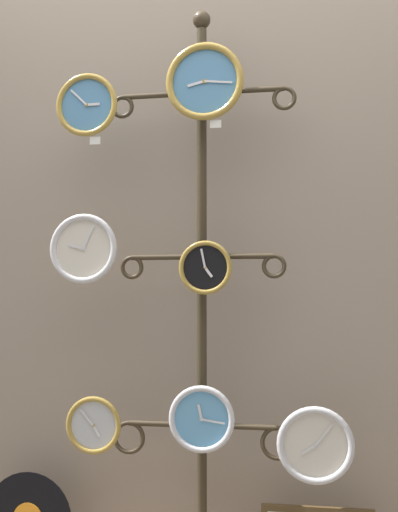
% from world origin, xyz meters
% --- Properties ---
extents(shop_wall, '(4.40, 0.04, 2.80)m').
position_xyz_m(shop_wall, '(0.00, 0.57, 1.40)').
color(shop_wall, gray).
rests_on(shop_wall, ground_plane).
extents(display_stand, '(0.70, 0.38, 2.11)m').
position_xyz_m(display_stand, '(0.00, 0.41, 0.70)').
color(display_stand, '#382D1E').
rests_on(display_stand, ground_plane).
extents(clock_top_left, '(0.24, 0.04, 0.24)m').
position_xyz_m(clock_top_left, '(-0.41, 0.32, 1.75)').
color(clock_top_left, '#4C84B2').
extents(clock_top_center, '(0.28, 0.04, 0.28)m').
position_xyz_m(clock_top_center, '(0.03, 0.31, 1.81)').
color(clock_top_center, '#4C84B2').
extents(clock_middle_left, '(0.25, 0.04, 0.25)m').
position_xyz_m(clock_middle_left, '(-0.41, 0.31, 1.22)').
color(clock_middle_left, silver).
extents(clock_middle_center, '(0.19, 0.04, 0.19)m').
position_xyz_m(clock_middle_center, '(0.03, 0.32, 1.15)').
color(clock_middle_center, black).
extents(clock_bottom_left, '(0.20, 0.04, 0.20)m').
position_xyz_m(clock_bottom_left, '(-0.37, 0.31, 0.59)').
color(clock_bottom_left, silver).
extents(clock_bottom_center, '(0.23, 0.04, 0.23)m').
position_xyz_m(clock_bottom_center, '(0.02, 0.32, 0.63)').
color(clock_bottom_center, '#60A8DB').
extents(clock_bottom_right, '(0.26, 0.04, 0.26)m').
position_xyz_m(clock_bottom_right, '(0.41, 0.30, 0.56)').
color(clock_bottom_right, silver).
extents(price_tag_upper, '(0.04, 0.00, 0.03)m').
position_xyz_m(price_tag_upper, '(-0.38, 0.31, 1.62)').
color(price_tag_upper, white).
extents(price_tag_mid, '(0.04, 0.00, 0.03)m').
position_xyz_m(price_tag_mid, '(0.07, 0.31, 1.66)').
color(price_tag_mid, white).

